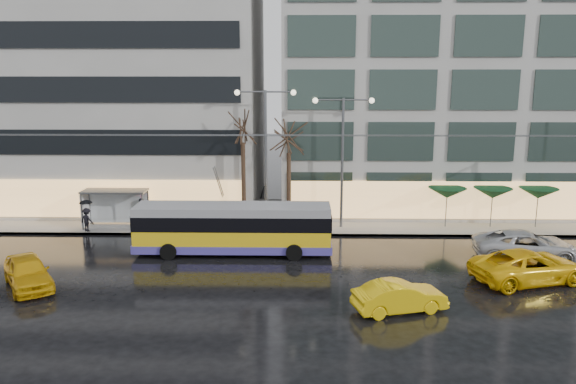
{
  "coord_description": "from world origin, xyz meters",
  "views": [
    {
      "loc": [
        4.13,
        -25.47,
        10.28
      ],
      "look_at": [
        3.56,
        5.0,
        3.75
      ],
      "focal_mm": 35.0,
      "sensor_mm": 36.0,
      "label": 1
    }
  ],
  "objects_px": {
    "trolleybus": "(233,230)",
    "bus_shelter": "(110,200)",
    "taxi_a": "(28,272)",
    "street_lamp_near": "(266,140)"
  },
  "relations": [
    {
      "from": "trolleybus",
      "to": "bus_shelter",
      "type": "xyz_separation_m",
      "value": [
        -8.79,
        5.21,
        0.55
      ]
    },
    {
      "from": "taxi_a",
      "to": "trolleybus",
      "type": "bearing_deg",
      "value": -4.81
    },
    {
      "from": "trolleybus",
      "to": "taxi_a",
      "type": "distance_m",
      "value": 10.85
    },
    {
      "from": "street_lamp_near",
      "to": "taxi_a",
      "type": "xyz_separation_m",
      "value": [
        -11.01,
        -10.69,
        -5.22
      ]
    },
    {
      "from": "trolleybus",
      "to": "bus_shelter",
      "type": "height_order",
      "value": "trolleybus"
    },
    {
      "from": "trolleybus",
      "to": "taxi_a",
      "type": "xyz_separation_m",
      "value": [
        -9.41,
        -5.36,
        -0.63
      ]
    },
    {
      "from": "taxi_a",
      "to": "street_lamp_near",
      "type": "bearing_deg",
      "value": 9.67
    },
    {
      "from": "bus_shelter",
      "to": "street_lamp_near",
      "type": "bearing_deg",
      "value": 0.63
    },
    {
      "from": "street_lamp_near",
      "to": "bus_shelter",
      "type": "bearing_deg",
      "value": -179.37
    },
    {
      "from": "trolleybus",
      "to": "street_lamp_near",
      "type": "bearing_deg",
      "value": 73.31
    }
  ]
}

